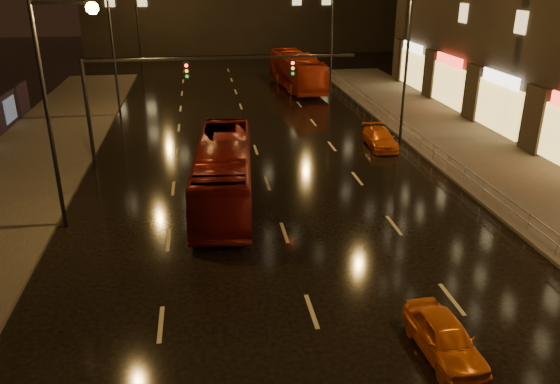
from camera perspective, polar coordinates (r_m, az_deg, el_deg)
name	(u,v)px	position (r m, az deg, el deg)	size (l,w,h in m)	color
ground	(259,160)	(33.13, -2.19, 3.40)	(140.00, 140.00, 0.00)	black
sidewalk_right	(511,176)	(32.87, 22.96, 1.58)	(7.00, 70.00, 0.15)	#38332D
traffic_signal	(168,84)	(31.79, -11.59, 11.00)	(15.31, 0.32, 6.20)	black
railing_right	(434,148)	(33.61, 15.79, 4.45)	(0.05, 56.00, 1.00)	#99999E
bus_red	(224,172)	(26.76, -5.85, 2.12)	(2.58, 11.03, 3.07)	#600E0D
bus_curb	(297,71)	(53.77, 1.76, 12.55)	(2.78, 11.88, 3.31)	#A42810
taxi_near	(444,337)	(17.39, 16.81, -14.33)	(1.42, 3.53, 1.20)	#D45D14
taxi_far	(380,138)	(35.93, 10.39, 5.54)	(1.66, 4.07, 1.18)	#C34E12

